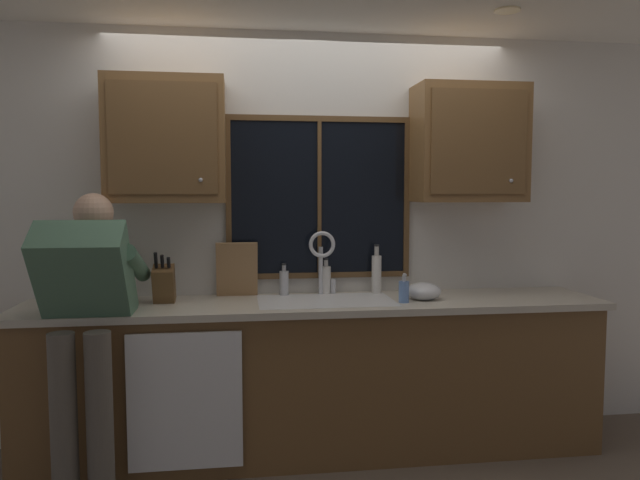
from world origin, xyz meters
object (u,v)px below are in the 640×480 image
knife_block (164,285)px  mixing_bowl (423,291)px  soap_dispenser (404,291)px  cutting_board (237,270)px  bottle_amber_small (284,282)px  person_standing (86,310)px  bottle_tall_clear (376,273)px  bottle_green_glass (326,279)px

knife_block → mixing_bowl: (1.53, -0.08, -0.06)m
soap_dispenser → cutting_board: bearing=161.0°
cutting_board → bottle_amber_small: (0.29, 0.01, -0.09)m
person_standing → bottle_tall_clear: size_ratio=5.00×
knife_block → mixing_bowl: bearing=-3.2°
person_standing → bottle_amber_small: size_ratio=7.77×
cutting_board → soap_dispenser: size_ratio=1.97×
mixing_bowl → bottle_amber_small: size_ratio=1.05×
person_standing → mixing_bowl: bearing=8.6°
bottle_green_glass → bottle_tall_clear: 0.32m
mixing_bowl → bottle_amber_small: (-0.82, 0.25, 0.03)m
person_standing → knife_block: bearing=46.7°
cutting_board → bottle_green_glass: (0.56, 0.02, -0.07)m
knife_block → bottle_amber_small: size_ratio=1.60×
knife_block → bottle_amber_small: knife_block is taller
soap_dispenser → knife_block: bearing=172.9°
knife_block → bottle_green_glass: knife_block is taller
person_standing → bottle_amber_small: bearing=26.8°
person_standing → mixing_bowl: (1.87, 0.28, 0.01)m
knife_block → bottle_tall_clear: 1.30m
knife_block → soap_dispenser: knife_block is taller
bottle_tall_clear → bottle_green_glass: bearing=175.0°
knife_block → mixing_bowl: 1.53m
soap_dispenser → bottle_green_glass: 0.54m
mixing_bowl → bottle_tall_clear: bottle_tall_clear is taller
cutting_board → mixing_bowl: cutting_board is taller
cutting_board → bottle_tall_clear: cutting_board is taller
soap_dispenser → bottle_green_glass: bottle_green_glass is taller
person_standing → soap_dispenser: size_ratio=8.96×
person_standing → soap_dispenser: 1.74m
cutting_board → mixing_bowl: 1.14m
person_standing → knife_block: (0.35, 0.37, 0.07)m
cutting_board → soap_dispenser: cutting_board is taller
soap_dispenser → bottle_tall_clear: 0.34m
mixing_bowl → bottle_tall_clear: bearing=134.2°
soap_dispenser → mixing_bowl: bearing=30.9°
person_standing → bottle_tall_clear: bearing=17.6°
mixing_bowl → soap_dispenser: size_ratio=1.21×
cutting_board → soap_dispenser: 1.02m
soap_dispenser → bottle_green_glass: size_ratio=0.76×
person_standing → cutting_board: bearing=34.5°
person_standing → cutting_board: size_ratio=4.55×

